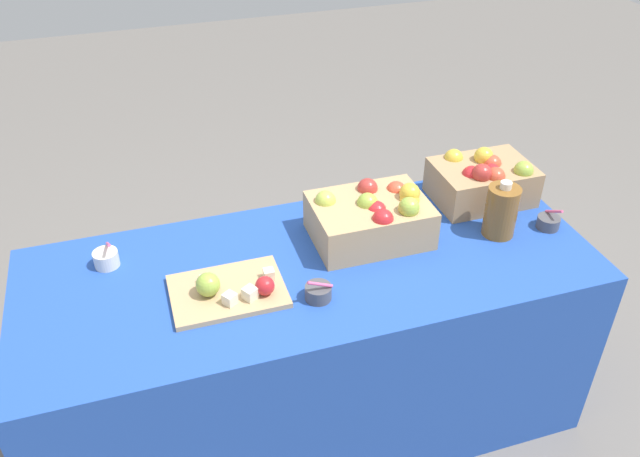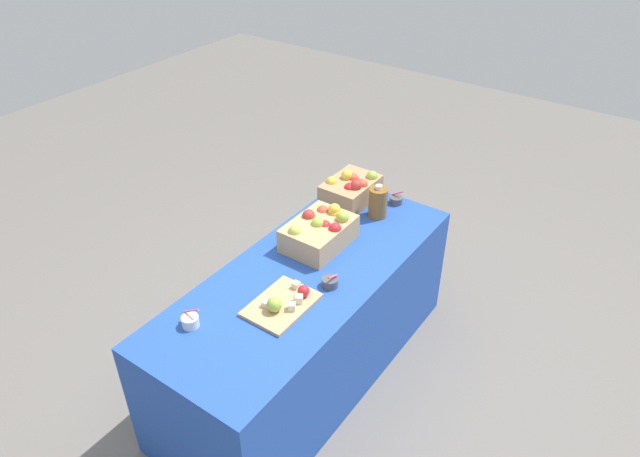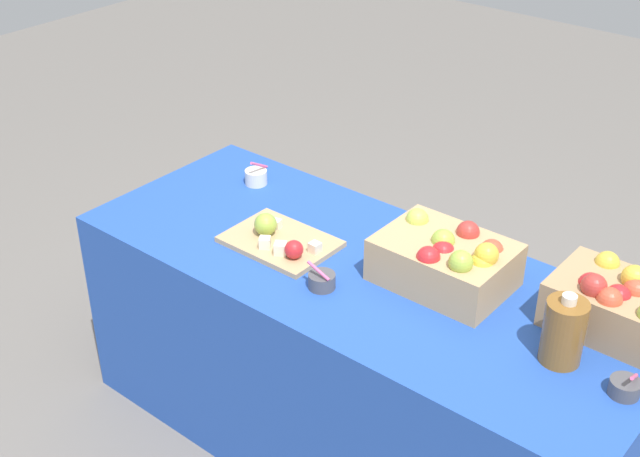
{
  "view_description": "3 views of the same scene",
  "coord_description": "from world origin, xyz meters",
  "px_view_note": "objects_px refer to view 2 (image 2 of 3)",
  "views": [
    {
      "loc": [
        -0.48,
        -1.63,
        2.07
      ],
      "look_at": [
        0.04,
        0.02,
        0.86
      ],
      "focal_mm": 36.71,
      "sensor_mm": 36.0,
      "label": 1
    },
    {
      "loc": [
        -1.92,
        -1.45,
        2.65
      ],
      "look_at": [
        0.19,
        0.05,
        0.89
      ],
      "focal_mm": 32.8,
      "sensor_mm": 36.0,
      "label": 2
    },
    {
      "loc": [
        1.33,
        -1.82,
        2.21
      ],
      "look_at": [
        -0.18,
        0.01,
        0.8
      ],
      "focal_mm": 48.35,
      "sensor_mm": 36.0,
      "label": 3
    }
  ],
  "objects_px": {
    "sample_bowl_near": "(190,321)",
    "sample_bowl_far": "(396,200)",
    "apple_crate_middle": "(320,231)",
    "apple_crate_left": "(351,189)",
    "cutting_board_front": "(283,303)",
    "cider_jug": "(378,202)",
    "sample_bowl_mid": "(330,282)"
  },
  "relations": [
    {
      "from": "sample_bowl_far",
      "to": "cider_jug",
      "type": "distance_m",
      "value": 0.2
    },
    {
      "from": "apple_crate_middle",
      "to": "sample_bowl_far",
      "type": "xyz_separation_m",
      "value": [
        0.62,
        -0.14,
        -0.06
      ]
    },
    {
      "from": "cutting_board_front",
      "to": "cider_jug",
      "type": "distance_m",
      "value": 0.97
    },
    {
      "from": "sample_bowl_near",
      "to": "sample_bowl_far",
      "type": "height_order",
      "value": "sample_bowl_near"
    },
    {
      "from": "apple_crate_left",
      "to": "cider_jug",
      "type": "distance_m",
      "value": 0.23
    },
    {
      "from": "sample_bowl_far",
      "to": "apple_crate_left",
      "type": "bearing_deg",
      "value": 118.95
    },
    {
      "from": "sample_bowl_near",
      "to": "sample_bowl_mid",
      "type": "distance_m",
      "value": 0.71
    },
    {
      "from": "apple_crate_middle",
      "to": "sample_bowl_far",
      "type": "relative_size",
      "value": 4.41
    },
    {
      "from": "sample_bowl_near",
      "to": "sample_bowl_far",
      "type": "relative_size",
      "value": 1.26
    },
    {
      "from": "apple_crate_left",
      "to": "sample_bowl_near",
      "type": "height_order",
      "value": "apple_crate_left"
    },
    {
      "from": "apple_crate_left",
      "to": "cutting_board_front",
      "type": "relative_size",
      "value": 1.02
    },
    {
      "from": "apple_crate_middle",
      "to": "cider_jug",
      "type": "bearing_deg",
      "value": -15.02
    },
    {
      "from": "apple_crate_middle",
      "to": "sample_bowl_near",
      "type": "relative_size",
      "value": 3.5
    },
    {
      "from": "sample_bowl_far",
      "to": "cider_jug",
      "type": "height_order",
      "value": "cider_jug"
    },
    {
      "from": "cutting_board_front",
      "to": "sample_bowl_near",
      "type": "xyz_separation_m",
      "value": [
        -0.35,
        0.27,
        0.01
      ]
    },
    {
      "from": "apple_crate_middle",
      "to": "cider_jug",
      "type": "distance_m",
      "value": 0.45
    },
    {
      "from": "cutting_board_front",
      "to": "cider_jug",
      "type": "bearing_deg",
      "value": 2.49
    },
    {
      "from": "apple_crate_left",
      "to": "sample_bowl_far",
      "type": "distance_m",
      "value": 0.29
    },
    {
      "from": "apple_crate_middle",
      "to": "cutting_board_front",
      "type": "relative_size",
      "value": 1.11
    },
    {
      "from": "cutting_board_front",
      "to": "sample_bowl_far",
      "type": "relative_size",
      "value": 3.96
    },
    {
      "from": "cutting_board_front",
      "to": "apple_crate_middle",
      "type": "bearing_deg",
      "value": 16.51
    },
    {
      "from": "sample_bowl_near",
      "to": "cider_jug",
      "type": "xyz_separation_m",
      "value": [
        1.32,
        -0.23,
        0.07
      ]
    },
    {
      "from": "sample_bowl_far",
      "to": "cider_jug",
      "type": "relative_size",
      "value": 0.43
    },
    {
      "from": "sample_bowl_near",
      "to": "sample_bowl_mid",
      "type": "height_order",
      "value": "sample_bowl_near"
    },
    {
      "from": "sample_bowl_mid",
      "to": "cider_jug",
      "type": "bearing_deg",
      "value": 11.25
    },
    {
      "from": "cider_jug",
      "to": "apple_crate_middle",
      "type": "bearing_deg",
      "value": 164.98
    },
    {
      "from": "sample_bowl_near",
      "to": "cider_jug",
      "type": "bearing_deg",
      "value": -9.75
    },
    {
      "from": "sample_bowl_mid",
      "to": "sample_bowl_far",
      "type": "height_order",
      "value": "sample_bowl_mid"
    },
    {
      "from": "apple_crate_left",
      "to": "sample_bowl_mid",
      "type": "xyz_separation_m",
      "value": [
        -0.76,
        -0.36,
        -0.06
      ]
    },
    {
      "from": "cutting_board_front",
      "to": "sample_bowl_near",
      "type": "bearing_deg",
      "value": 142.72
    },
    {
      "from": "cutting_board_front",
      "to": "sample_bowl_mid",
      "type": "relative_size",
      "value": 3.91
    },
    {
      "from": "apple_crate_middle",
      "to": "sample_bowl_far",
      "type": "bearing_deg",
      "value": -12.59
    }
  ]
}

